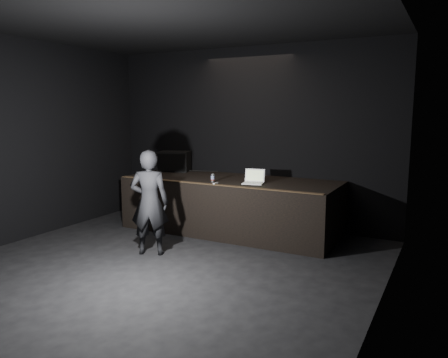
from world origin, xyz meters
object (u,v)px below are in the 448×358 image
stage_monitor (174,161)px  laptop (254,180)px  stage_riser (231,205)px  person (149,202)px  beer_can (213,178)px

stage_monitor → laptop: size_ratio=1.82×
stage_riser → stage_monitor: (-1.53, 0.39, 0.71)m
person → stage_riser: bearing=-130.0°
person → beer_can: bearing=-130.8°
stage_riser → laptop: bearing=-22.4°
laptop → person: 1.91m
stage_monitor → stage_riser: bearing=-32.8°
stage_riser → stage_monitor: 1.74m
stage_monitor → beer_can: stage_monitor is taller
stage_monitor → person: (1.01, -2.18, -0.37)m
stage_riser → stage_monitor: stage_monitor is taller
stage_monitor → person: person is taller
stage_riser → beer_can: bearing=-104.1°
stage_riser → laptop: (0.58, -0.24, 0.56)m
beer_can → laptop: bearing=18.7°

